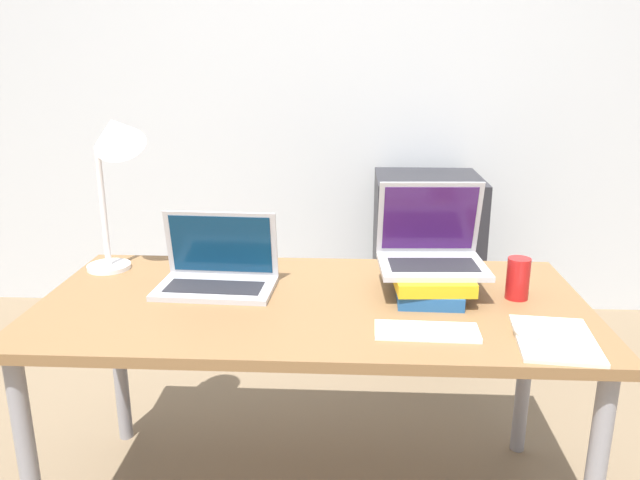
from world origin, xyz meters
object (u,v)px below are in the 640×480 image
object	(u,v)px
wireless_keyboard	(427,331)
desk_lamp	(114,150)
book_stack	(428,281)
laptop_on_books	(431,250)
laptop_left	(217,273)
notepad	(555,339)
mini_fridge	(425,256)
soda_can	(518,278)
mouse	(527,331)

from	to	relation	value
wireless_keyboard	desk_lamp	xyz separation A→B (m)	(-0.93, 0.42, 0.39)
book_stack	laptop_on_books	bearing A→B (deg)	77.82
laptop_left	book_stack	bearing A→B (deg)	-1.92
laptop_left	desk_lamp	xyz separation A→B (m)	(-0.33, 0.12, 0.35)
book_stack	notepad	bearing A→B (deg)	-47.76
laptop_left	mini_fridge	bearing A→B (deg)	58.34
laptop_left	soda_can	world-z (taller)	laptop_left
wireless_keyboard	soda_can	xyz separation A→B (m)	(0.29, 0.26, 0.05)
mouse	desk_lamp	world-z (taller)	desk_lamp
laptop_left	mini_fridge	distance (m)	1.52
soda_can	mini_fridge	world-z (taller)	soda_can
book_stack	wireless_keyboard	size ratio (longest dim) A/B	1.10
mini_fridge	laptop_left	bearing A→B (deg)	-121.66
wireless_keyboard	notepad	distance (m)	0.31
laptop_on_books	notepad	size ratio (longest dim) A/B	1.15
wireless_keyboard	laptop_left	bearing A→B (deg)	153.50
wireless_keyboard	soda_can	size ratio (longest dim) A/B	2.18
notepad	soda_can	bearing A→B (deg)	95.00
book_stack	wireless_keyboard	xyz separation A→B (m)	(-0.03, -0.28, -0.03)
wireless_keyboard	mini_fridge	world-z (taller)	mini_fridge
book_stack	mini_fridge	xyz separation A→B (m)	(0.14, 1.28, -0.33)
wireless_keyboard	desk_lamp	distance (m)	1.09
notepad	desk_lamp	xyz separation A→B (m)	(-1.24, 0.45, 0.39)
mouse	soda_can	size ratio (longest dim) A/B	0.85
mini_fridge	soda_can	bearing A→B (deg)	-85.20
book_stack	wireless_keyboard	world-z (taller)	book_stack
wireless_keyboard	soda_can	distance (m)	0.39
laptop_on_books	notepad	world-z (taller)	laptop_on_books
laptop_left	wireless_keyboard	size ratio (longest dim) A/B	1.35
mouse	desk_lamp	bearing A→B (deg)	160.19
laptop_left	soda_can	size ratio (longest dim) A/B	2.93
laptop_on_books	mini_fridge	size ratio (longest dim) A/B	0.39
laptop_on_books	desk_lamp	xyz separation A→B (m)	(-0.97, 0.10, 0.27)
soda_can	laptop_on_books	bearing A→B (deg)	166.84
desk_lamp	mini_fridge	distance (m)	1.73
mouse	wireless_keyboard	bearing A→B (deg)	178.45
laptop_on_books	mouse	xyz separation A→B (m)	(0.21, -0.32, -0.11)
laptop_left	wireless_keyboard	world-z (taller)	laptop_left
wireless_keyboard	notepad	xyz separation A→B (m)	(0.31, -0.03, -0.00)
mouse	desk_lamp	xyz separation A→B (m)	(-1.18, 0.42, 0.38)
laptop_on_books	wireless_keyboard	size ratio (longest dim) A/B	1.20
laptop_on_books	soda_can	xyz separation A→B (m)	(0.24, -0.06, -0.07)
notepad	mini_fridge	distance (m)	1.62
laptop_on_books	wireless_keyboard	world-z (taller)	laptop_on_books
desk_lamp	mini_fridge	xyz separation A→B (m)	(1.10, 1.14, -0.69)
book_stack	soda_can	bearing A→B (deg)	-4.69
laptop_left	laptop_on_books	size ratio (longest dim) A/B	1.12
laptop_left	mouse	bearing A→B (deg)	-19.82
notepad	desk_lamp	world-z (taller)	desk_lamp
laptop_left	soda_can	distance (m)	0.89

